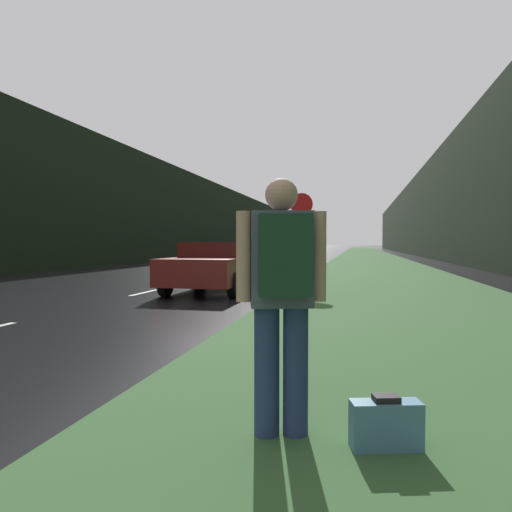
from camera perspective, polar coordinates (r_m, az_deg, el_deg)
grass_verge at (r=39.46m, az=14.06°, el=-0.37°), size 6.00×240.00×0.02m
lane_stripe_c at (r=13.39m, az=-12.45°, el=-4.16°), size 0.12×3.00×0.01m
lane_stripe_d at (r=19.93m, az=-3.88°, el=-2.24°), size 0.12×3.00×0.01m
treeline_far_side at (r=51.80m, az=-4.55°, el=4.29°), size 2.00×140.00×7.54m
treeline_near_side at (r=50.01m, az=20.72°, el=4.94°), size 2.00×140.00×8.68m
stop_sign at (r=13.18m, az=5.70°, el=3.10°), size 0.65×0.07×2.78m
hitchhiker_with_backpack at (r=3.10m, az=3.26°, el=-4.27°), size 0.60×0.50×1.78m
suitcase at (r=3.23m, az=15.93°, el=-19.72°), size 0.48×0.27×0.37m
car_passing_near at (r=12.60m, az=-5.11°, el=-1.28°), size 2.00×4.11×1.37m
car_passing_far at (r=35.57m, az=6.45°, el=0.68°), size 1.90×4.32×1.53m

